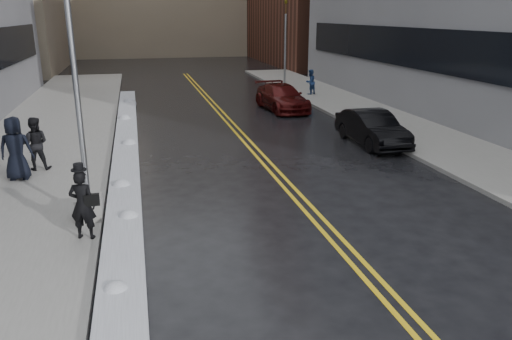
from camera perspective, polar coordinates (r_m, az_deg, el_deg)
ground at (r=11.89m, az=-2.87°, el=-8.42°), size 160.00×160.00×0.00m
sidewalk_west at (r=21.49m, az=-23.38°, el=2.26°), size 5.50×50.00×0.15m
sidewalk_east at (r=24.28m, az=16.29°, el=4.62°), size 4.00×50.00×0.15m
lane_line_left at (r=21.60m, az=-1.72°, el=3.58°), size 0.12×50.00×0.01m
lane_line_right at (r=21.66m, az=-0.95°, el=3.63°), size 0.12×50.00×0.01m
snow_ridge at (r=19.20m, az=-14.63°, el=1.75°), size 0.90×30.00×0.34m
lamppost at (r=12.87m, az=-19.42°, el=4.57°), size 0.65×0.65×7.62m
fire_hydrant at (r=23.71m, az=14.27°, el=5.66°), size 0.26×0.26×0.73m
traffic_signal at (r=36.11m, az=3.36°, el=14.62°), size 0.16×0.20×6.00m
pedestrian_fedora at (r=12.18m, az=-19.22°, el=-3.77°), size 0.69×0.55×1.66m
pedestrian_b at (r=18.18m, az=-23.93°, el=2.77°), size 0.89×0.70×1.79m
pedestrian_c at (r=17.28m, az=-25.77°, el=2.23°), size 1.02×0.70×2.02m
pedestrian_east at (r=32.93m, az=6.23°, el=9.97°), size 0.97×0.90×1.59m
car_black at (r=21.00m, az=13.12°, el=4.68°), size 1.58×4.28×1.40m
car_maroon at (r=28.12m, az=2.98°, el=8.29°), size 2.32×4.99×1.41m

